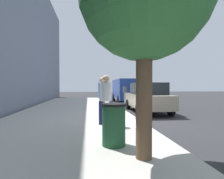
{
  "coord_description": "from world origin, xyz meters",
  "views": [
    {
      "loc": [
        -7.6,
        2.16,
        1.58
      ],
      "look_at": [
        0.5,
        1.06,
        1.42
      ],
      "focal_mm": 28.09,
      "sensor_mm": 36.0,
      "label": 1
    }
  ],
  "objects": [
    {
      "name": "parking_meter",
      "position": [
        0.25,
        0.51,
        1.17
      ],
      "size": [
        0.36,
        0.12,
        1.41
      ],
      "color": "gray",
      "rests_on": "sidewalk_slab"
    },
    {
      "name": "ground_plane",
      "position": [
        0.0,
        0.0,
        0.0
      ],
      "size": [
        80.0,
        80.0,
        0.0
      ],
      "primitive_type": "plane",
      "color": "#2B2B2D",
      "rests_on": "ground"
    },
    {
      "name": "pedestrian_at_meter",
      "position": [
        0.32,
        1.53,
        1.25
      ],
      "size": [
        0.53,
        0.4,
        1.84
      ],
      "rotation": [
        0.0,
        0.0,
        -1.9
      ],
      "color": "#47474C",
      "rests_on": "sidewalk_slab"
    },
    {
      "name": "sidewalk_slab",
      "position": [
        0.0,
        3.0,
        0.07
      ],
      "size": [
        28.0,
        6.0,
        0.15
      ],
      "primitive_type": "cube",
      "color": "#B7B2A8",
      "rests_on": "ground_plane"
    },
    {
      "name": "pedestrian_bystander",
      "position": [
        -1.19,
        1.51,
        1.25
      ],
      "size": [
        0.4,
        0.53,
        1.84
      ],
      "rotation": [
        0.0,
        0.0,
        -0.36
      ],
      "color": "#191E4C",
      "rests_on": "sidewalk_slab"
    },
    {
      "name": "trash_bin",
      "position": [
        -3.45,
        1.55,
        0.66
      ],
      "size": [
        0.59,
        0.59,
        1.01
      ],
      "color": "#1E4C2D",
      "rests_on": "sidewalk_slab"
    },
    {
      "name": "parked_van_far",
      "position": [
        8.5,
        -1.35,
        1.26
      ],
      "size": [
        5.25,
        2.22,
        2.18
      ],
      "color": "navy",
      "rests_on": "ground_plane"
    },
    {
      "name": "parked_sedan_near",
      "position": [
        2.53,
        -1.35,
        0.89
      ],
      "size": [
        4.46,
        2.09,
        1.77
      ],
      "color": "gray",
      "rests_on": "ground_plane"
    }
  ]
}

